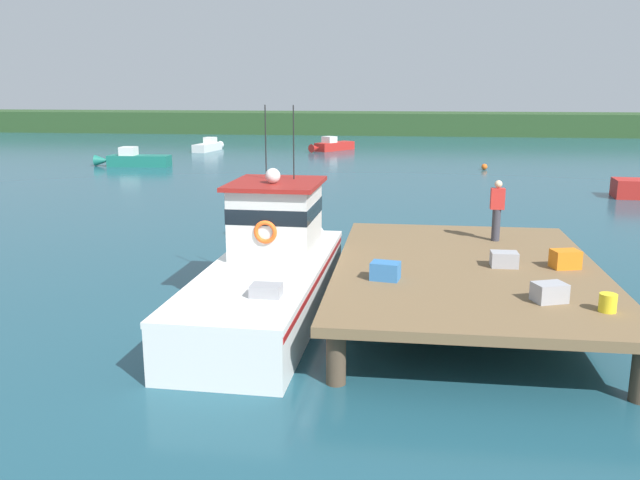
% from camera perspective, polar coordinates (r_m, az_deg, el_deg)
% --- Properties ---
extents(ground_plane, '(200.00, 200.00, 0.00)m').
position_cam_1_polar(ground_plane, '(16.30, -4.79, -5.66)').
color(ground_plane, '#1E4C5B').
extents(dock, '(6.00, 9.00, 1.20)m').
position_cam_1_polar(dock, '(15.70, 12.54, -2.57)').
color(dock, '#4C3D2D').
rests_on(dock, ground).
extents(main_fishing_boat, '(2.73, 9.84, 4.80)m').
position_cam_1_polar(main_fishing_boat, '(15.79, -4.24, -2.45)').
color(main_fishing_boat, white).
rests_on(main_fishing_boat, ground).
extents(crate_stack_near_edge, '(0.61, 0.45, 0.35)m').
position_cam_1_polar(crate_stack_near_edge, '(15.69, 15.60, -1.61)').
color(crate_stack_near_edge, '#9E9EA3').
rests_on(crate_stack_near_edge, dock).
extents(crate_single_by_cleat, '(0.67, 0.54, 0.38)m').
position_cam_1_polar(crate_single_by_cleat, '(14.18, 5.65, -2.67)').
color(crate_single_by_cleat, '#3370B2').
rests_on(crate_single_by_cleat, dock).
extents(crate_stack_mid_dock, '(0.72, 0.62, 0.37)m').
position_cam_1_polar(crate_stack_mid_dock, '(13.43, 19.19, -4.29)').
color(crate_stack_mid_dock, '#9E9EA3').
rests_on(crate_stack_mid_dock, dock).
extents(crate_single_far, '(0.69, 0.58, 0.42)m').
position_cam_1_polar(crate_single_far, '(16.00, 20.41, -1.55)').
color(crate_single_far, orange).
rests_on(crate_single_far, dock).
extents(bait_bucket, '(0.32, 0.32, 0.34)m').
position_cam_1_polar(bait_bucket, '(13.23, 23.58, -4.98)').
color(bait_bucket, yellow).
rests_on(bait_bucket, dock).
extents(deckhand_by_the_boat, '(0.36, 0.22, 1.63)m').
position_cam_1_polar(deckhand_by_the_boat, '(18.16, 15.02, 2.59)').
color(deckhand_by_the_boat, '#383842').
rests_on(deckhand_by_the_boat, dock).
extents(moored_boat_off_the_point, '(5.17, 1.51, 1.30)m').
position_cam_1_polar(moored_boat_off_the_point, '(46.54, -15.75, 6.69)').
color(moored_boat_off_the_point, '#196B5B').
rests_on(moored_boat_off_the_point, ground).
extents(moored_boat_far_left, '(1.62, 4.45, 1.11)m').
position_cam_1_polar(moored_boat_far_left, '(56.72, -9.57, 7.99)').
color(moored_boat_far_left, silver).
rests_on(moored_boat_far_left, ground).
extents(moored_boat_far_right, '(3.54, 4.38, 1.20)m').
position_cam_1_polar(moored_boat_far_right, '(56.08, 1.04, 8.14)').
color(moored_boat_far_right, red).
rests_on(moored_boat_far_right, ground).
extents(mooring_buoy_inshore, '(0.39, 0.39, 0.39)m').
position_cam_1_polar(mooring_buoy_inshore, '(44.25, 14.00, 6.15)').
color(mooring_buoy_inshore, '#EA5B19').
rests_on(mooring_buoy_inshore, ground).
extents(mooring_buoy_spare_mooring, '(0.43, 0.43, 0.43)m').
position_cam_1_polar(mooring_buoy_spare_mooring, '(24.15, -7.52, 0.98)').
color(mooring_buoy_spare_mooring, '#EA5B19').
rests_on(mooring_buoy_spare_mooring, ground).
extents(far_shoreline, '(120.00, 8.00, 2.40)m').
position_cam_1_polar(far_shoreline, '(77.25, 5.14, 10.02)').
color(far_shoreline, '#284723').
rests_on(far_shoreline, ground).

